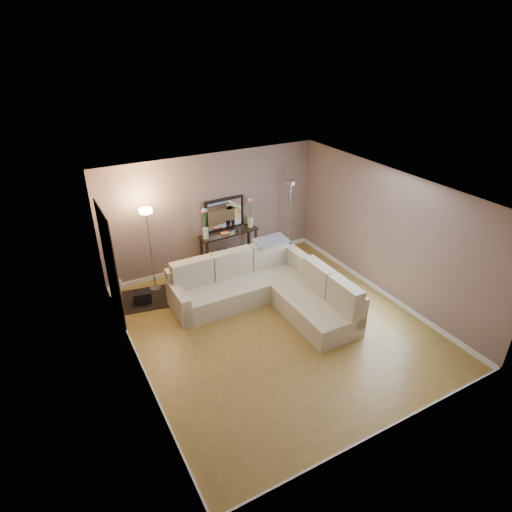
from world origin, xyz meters
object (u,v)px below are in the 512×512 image
sectional_sofa (266,288)px  console_table (226,248)px  floor_lamp_unlit (290,203)px  floor_lamp_lit (149,234)px

sectional_sofa → console_table: size_ratio=2.01×
console_table → floor_lamp_unlit: bearing=-4.3°
console_table → floor_lamp_unlit: size_ratio=0.75×
sectional_sofa → console_table: bearing=91.1°
floor_lamp_lit → floor_lamp_unlit: (3.37, 0.06, 0.02)m
sectional_sofa → floor_lamp_lit: bearing=138.3°
sectional_sofa → floor_lamp_unlit: floor_lamp_unlit is taller
sectional_sofa → floor_lamp_lit: size_ratio=1.54×
sectional_sofa → console_table: (-0.03, 1.77, 0.11)m
console_table → floor_lamp_unlit: (1.62, -0.12, 0.83)m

